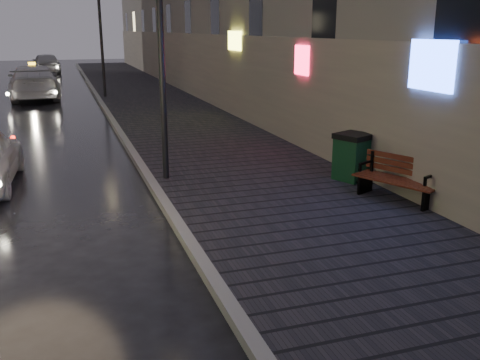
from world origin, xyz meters
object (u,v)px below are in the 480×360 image
at_px(lamp_near, 160,26).
at_px(lamp_far, 101,27).
at_px(trash_bin, 353,156).
at_px(taxi_mid, 34,82).
at_px(bench, 398,178).
at_px(car_far, 46,63).

height_order(lamp_near, lamp_far, same).
relative_size(trash_bin, taxi_mid, 0.18).
relative_size(bench, trash_bin, 1.71).
xyz_separation_m(lamp_far, trash_bin, (3.95, -17.46, -2.80)).
xyz_separation_m(lamp_far, taxi_mid, (-3.35, 1.33, -2.65)).
distance_m(lamp_far, car_far, 18.76).
distance_m(lamp_near, lamp_far, 16.00).
bearing_deg(lamp_far, trash_bin, -77.25).
xyz_separation_m(lamp_near, car_far, (-2.99, 34.33, -2.70)).
height_order(lamp_near, bench, lamp_near).
bearing_deg(lamp_far, car_far, 99.27).
xyz_separation_m(trash_bin, taxi_mid, (-7.30, 18.80, 0.16)).
relative_size(lamp_near, bench, 2.94).
bearing_deg(lamp_far, bench, -77.97).
bearing_deg(car_far, lamp_near, 88.24).
xyz_separation_m(lamp_far, bench, (4.06, -19.06, -2.90)).
height_order(bench, car_far, car_far).
distance_m(lamp_near, car_far, 34.56).
relative_size(lamp_near, trash_bin, 5.01).
height_order(lamp_near, trash_bin, lamp_near).
height_order(lamp_near, taxi_mid, lamp_near).
bearing_deg(car_far, trash_bin, 94.23).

